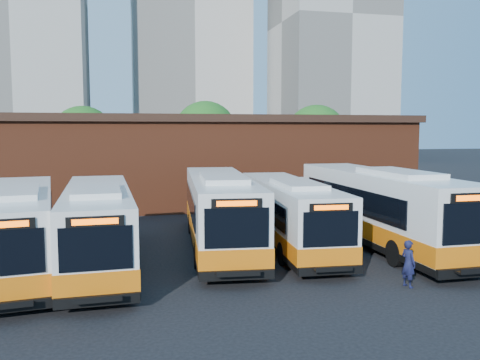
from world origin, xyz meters
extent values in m
plane|color=black|center=(0.00, 0.00, 0.00)|extent=(220.00, 220.00, 0.00)
cube|color=silver|center=(-10.43, 2.69, 1.71)|extent=(3.93, 11.79, 2.75)
cube|color=orange|center=(-10.43, 2.69, 0.92)|extent=(3.98, 11.85, 0.68)
cube|color=black|center=(-10.43, 2.69, 0.43)|extent=(3.97, 11.84, 0.24)
cube|color=black|center=(-9.68, -3.08, 1.98)|extent=(2.08, 0.33, 1.30)
cube|color=black|center=(-9.68, -3.09, 2.78)|extent=(1.63, 0.27, 0.31)
cube|color=#FF5905|center=(-9.67, -3.12, 2.78)|extent=(1.29, 0.19, 0.17)
cube|color=black|center=(-9.67, -3.14, 0.43)|extent=(2.46, 0.45, 0.31)
cube|color=black|center=(-9.64, -3.36, 0.53)|extent=(1.43, 0.54, 0.06)
cube|color=black|center=(-9.62, -3.53, 0.60)|extent=(1.39, 0.22, 0.17)
cube|color=black|center=(-9.23, 3.23, 1.98)|extent=(1.21, 8.96, 1.01)
cube|color=silver|center=(-10.24, 1.26, 3.18)|extent=(2.18, 4.23, 0.21)
cylinder|color=black|center=(-8.90, -0.42, 0.48)|extent=(0.43, 1.00, 0.96)
cylinder|color=black|center=(-9.72, 5.89, 0.48)|extent=(0.43, 1.00, 0.96)
cube|color=silver|center=(-7.44, 2.69, 1.71)|extent=(2.86, 11.61, 2.74)
cube|color=orange|center=(-7.44, 2.69, 0.91)|extent=(2.91, 11.66, 0.67)
cube|color=black|center=(-7.44, 2.69, 0.43)|extent=(2.90, 11.65, 0.24)
cube|color=black|center=(-7.23, -3.10, 1.97)|extent=(2.08, 0.13, 1.30)
cube|color=black|center=(-7.23, -3.11, 2.77)|extent=(1.63, 0.12, 0.31)
cube|color=#FF5905|center=(-7.23, -3.14, 2.77)|extent=(1.30, 0.07, 0.17)
cube|color=black|center=(-7.23, -3.16, 0.43)|extent=(2.45, 0.22, 0.31)
cube|color=black|center=(-7.22, -3.38, 0.53)|extent=(1.41, 0.41, 0.06)
cube|color=black|center=(-7.21, -3.55, 0.60)|extent=(1.39, 0.09, 0.17)
cube|color=black|center=(-8.70, 3.03, 1.97)|extent=(0.37, 8.99, 1.01)
cube|color=black|center=(-6.20, 3.12, 1.97)|extent=(0.37, 8.99, 1.01)
cube|color=silver|center=(-7.39, 1.25, 3.17)|extent=(1.81, 4.09, 0.21)
cylinder|color=black|center=(-8.43, -0.61, 0.48)|extent=(0.34, 0.97, 0.96)
cylinder|color=black|center=(-6.21, -0.53, 0.48)|extent=(0.34, 0.97, 0.96)
cylinder|color=black|center=(-8.66, 5.72, 0.48)|extent=(0.34, 0.97, 0.96)
cylinder|color=black|center=(-6.44, 5.80, 0.48)|extent=(0.34, 0.97, 0.96)
cube|color=silver|center=(-2.13, 4.54, 1.80)|extent=(3.73, 12.38, 2.90)
cube|color=orange|center=(-2.13, 4.54, 0.97)|extent=(3.79, 12.44, 0.71)
cube|color=black|center=(-2.13, 4.54, 0.46)|extent=(3.78, 12.43, 0.25)
cube|color=black|center=(-2.71, -1.56, 2.08)|extent=(2.20, 0.27, 1.37)
cube|color=black|center=(-2.71, -1.57, 2.93)|extent=(1.73, 0.22, 0.33)
cube|color=#FF5905|center=(-2.71, -1.60, 2.93)|extent=(1.37, 0.15, 0.18)
cube|color=black|center=(-2.71, -1.62, 0.46)|extent=(2.59, 0.39, 0.33)
cube|color=black|center=(-2.74, -1.85, 0.56)|extent=(1.50, 0.52, 0.06)
cube|color=black|center=(-2.75, -2.03, 0.63)|extent=(1.47, 0.18, 0.18)
cube|color=black|center=(-3.40, 5.07, 2.08)|extent=(0.95, 9.47, 1.07)
cube|color=black|center=(-0.78, 4.82, 2.08)|extent=(0.95, 9.47, 1.07)
cube|color=silver|center=(-2.27, 3.02, 3.35)|extent=(2.16, 4.41, 0.22)
cylinder|color=black|center=(-3.62, 1.21, 0.51)|extent=(0.42, 1.04, 1.02)
cylinder|color=black|center=(-1.29, 0.99, 0.51)|extent=(0.42, 1.04, 1.02)
cylinder|color=black|center=(-2.99, 7.89, 0.51)|extent=(0.42, 1.04, 1.02)
cylinder|color=black|center=(-0.65, 7.66, 0.51)|extent=(0.42, 1.04, 1.02)
cube|color=silver|center=(1.02, 3.97, 1.65)|extent=(3.06, 11.30, 2.65)
cube|color=orange|center=(1.02, 3.97, 0.88)|extent=(3.11, 11.34, 0.65)
cube|color=black|center=(1.02, 3.97, 0.42)|extent=(3.10, 11.34, 0.23)
cube|color=black|center=(0.67, -1.63, 1.91)|extent=(2.02, 0.18, 1.26)
cube|color=black|center=(0.67, -1.64, 2.68)|extent=(1.58, 0.15, 0.30)
cube|color=#FF5905|center=(0.67, -1.67, 2.68)|extent=(1.26, 0.10, 0.17)
cube|color=black|center=(0.67, -1.69, 0.42)|extent=(2.38, 0.28, 0.30)
cube|color=black|center=(0.66, -1.90, 0.51)|extent=(1.37, 0.44, 0.06)
cube|color=black|center=(0.65, -2.07, 0.58)|extent=(1.35, 0.12, 0.17)
cube|color=black|center=(-0.16, 4.42, 1.91)|extent=(0.58, 8.70, 0.98)
cube|color=black|center=(2.25, 4.27, 1.91)|extent=(0.58, 8.70, 0.98)
cube|color=silver|center=(0.93, 2.58, 3.07)|extent=(1.85, 4.00, 0.20)
cylinder|color=black|center=(-0.25, 0.88, 0.47)|extent=(0.35, 0.95, 0.93)
cylinder|color=black|center=(1.90, 0.75, 0.47)|extent=(0.35, 0.95, 0.93)
cylinder|color=black|center=(0.13, 7.01, 0.47)|extent=(0.35, 0.95, 0.93)
cylinder|color=black|center=(2.28, 6.88, 0.47)|extent=(0.35, 0.95, 0.93)
cube|color=silver|center=(5.23, 3.32, 1.90)|extent=(2.79, 12.84, 3.05)
cube|color=orange|center=(5.23, 3.32, 1.02)|extent=(2.84, 12.89, 0.75)
cube|color=black|center=(5.23, 3.32, 0.48)|extent=(2.83, 12.88, 0.27)
cube|color=black|center=(5.27, -3.12, 2.19)|extent=(2.32, 0.08, 1.44)
cube|color=black|center=(5.27, -3.13, 3.08)|extent=(1.82, 0.07, 0.34)
cube|color=#FF5905|center=(5.27, -3.17, 3.08)|extent=(1.44, 0.03, 0.19)
cube|color=black|center=(5.27, -3.19, 0.48)|extent=(2.73, 0.16, 0.34)
cube|color=black|center=(5.27, -3.43, 0.59)|extent=(1.55, 0.41, 0.06)
cube|color=black|center=(3.84, 3.74, 2.19)|extent=(0.10, 10.00, 1.12)
cube|color=black|center=(6.62, 3.76, 2.19)|extent=(0.10, 10.00, 1.12)
cube|color=silver|center=(5.24, 1.72, 3.53)|extent=(1.88, 4.50, 0.24)
cylinder|color=black|center=(4.02, -0.32, 0.53)|extent=(0.35, 1.07, 1.07)
cylinder|color=black|center=(6.49, -0.31, 0.53)|extent=(0.35, 1.07, 1.07)
cylinder|color=black|center=(3.98, 6.73, 0.53)|extent=(0.35, 1.07, 1.07)
cylinder|color=black|center=(6.45, 6.75, 0.53)|extent=(0.35, 1.07, 1.07)
imported|color=#131637|center=(3.06, -2.78, 0.82)|extent=(0.52, 0.67, 1.64)
cube|color=brown|center=(0.00, 20.00, 3.00)|extent=(28.00, 12.00, 6.00)
cube|color=black|center=(0.00, 20.00, 6.15)|extent=(28.60, 12.60, 0.50)
cube|color=black|center=(3.00, 13.97, 1.20)|extent=(1.20, 0.08, 2.40)
cylinder|color=#382314|center=(-10.00, 32.00, 1.35)|extent=(0.36, 0.36, 2.70)
sphere|color=#1D5818|center=(-10.00, 32.00, 4.65)|extent=(6.00, 6.00, 6.00)
cylinder|color=#382314|center=(2.00, 34.00, 1.48)|extent=(0.36, 0.36, 2.95)
sphere|color=#1D5818|center=(2.00, 34.00, 5.08)|extent=(6.56, 6.56, 6.56)
cylinder|color=#382314|center=(13.00, 31.00, 1.40)|extent=(0.36, 0.36, 2.81)
sphere|color=#1D5818|center=(13.00, 31.00, 4.84)|extent=(6.24, 6.24, 6.24)
cube|color=#B8B1A8|center=(7.00, 86.00, 30.00)|extent=(22.00, 20.00, 60.00)
cube|color=#ADA89F|center=(30.00, 68.00, 24.00)|extent=(18.00, 18.00, 48.00)
camera|label=1|loc=(-6.43, -18.07, 5.39)|focal=38.00mm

